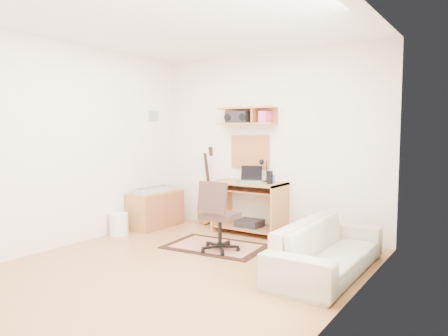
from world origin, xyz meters
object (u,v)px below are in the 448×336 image
Objects in this scene: desk at (250,208)px; sofa at (328,240)px; task_chair at (220,216)px; printer at (311,238)px; cabinet at (156,209)px.

sofa is at bearing -33.68° from desk.
printer is at bearing 44.03° from task_chair.
desk is 2.14× the size of printer.
desk is at bearing 56.32° from sofa.
desk is at bearing 93.72° from task_chair.
desk is 1.12× the size of task_chair.
desk is 1.84m from sofa.
cabinet is at bearing -153.86° from printer.
task_chair is 1.91× the size of printer.
task_chair is 0.50× the size of sofa.
printer is 0.26× the size of sofa.
printer is 1.14m from sofa.
task_chair reaches higher than sofa.
desk is 0.56× the size of sofa.
task_chair reaches higher than cabinet.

